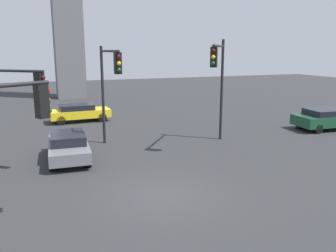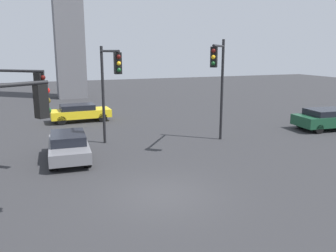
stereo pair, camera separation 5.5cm
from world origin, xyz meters
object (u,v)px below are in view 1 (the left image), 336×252
at_px(car_2, 328,118).
at_px(traffic_light_1, 218,72).
at_px(traffic_light_0, 109,77).
at_px(car_3, 79,112).
at_px(traffic_light_2, 14,97).
at_px(car_4, 68,146).

bearing_deg(car_2, traffic_light_1, -168.81).
height_order(traffic_light_1, car_2, traffic_light_1).
distance_m(traffic_light_0, car_3, 9.34).
height_order(traffic_light_2, car_4, traffic_light_2).
height_order(traffic_light_2, car_2, traffic_light_2).
relative_size(traffic_light_0, car_4, 1.29).
bearing_deg(car_2, car_4, -173.39).
bearing_deg(car_3, car_2, -31.22).
relative_size(traffic_light_2, car_2, 0.95).
bearing_deg(traffic_light_1, traffic_light_0, -64.48).
distance_m(traffic_light_2, car_3, 11.31).
xyz_separation_m(traffic_light_1, car_2, (9.33, 1.08, -3.41)).
xyz_separation_m(traffic_light_2, car_3, (3.95, 10.26, -2.63)).
distance_m(car_2, car_3, 17.98).
distance_m(traffic_light_1, car_4, 8.80).
distance_m(car_3, car_4, 9.62).
distance_m(traffic_light_1, car_3, 12.26).
xyz_separation_m(car_2, car_4, (-17.40, -0.61, -0.06)).
height_order(traffic_light_0, car_4, traffic_light_0).
bearing_deg(traffic_light_1, car_2, 133.80).
relative_size(traffic_light_2, car_4, 1.09).
bearing_deg(traffic_light_2, traffic_light_1, 40.31).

